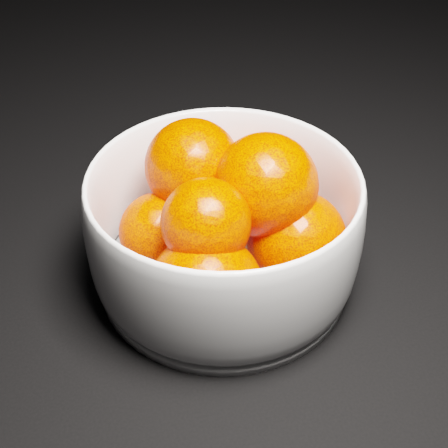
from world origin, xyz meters
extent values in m
cube|color=black|center=(0.00, 0.00, 0.00)|extent=(3.00, 3.00, 0.00)
cylinder|color=white|center=(-0.19, -0.25, 0.01)|extent=(0.20, 0.20, 0.01)
sphere|color=#FF3300|center=(-0.16, -0.20, 0.05)|extent=(0.06, 0.06, 0.06)
sphere|color=#FF3300|center=(-0.23, -0.24, 0.05)|extent=(0.06, 0.06, 0.06)
sphere|color=#FF3300|center=(-0.21, -0.31, 0.05)|extent=(0.08, 0.08, 0.08)
sphere|color=#FF3300|center=(-0.14, -0.27, 0.05)|extent=(0.08, 0.08, 0.08)
sphere|color=#FF3300|center=(-0.20, -0.21, 0.09)|extent=(0.07, 0.07, 0.07)
sphere|color=#FF3300|center=(-0.21, -0.28, 0.09)|extent=(0.06, 0.06, 0.06)
sphere|color=#FF3300|center=(-0.16, -0.25, 0.09)|extent=(0.08, 0.08, 0.08)
camera|label=1|loc=(-0.27, -0.60, 0.35)|focal=50.00mm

